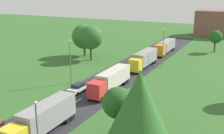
# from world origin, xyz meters

# --- Properties ---
(road) EXTENTS (10.00, 140.00, 0.06)m
(road) POSITION_xyz_m (0.00, 24.50, 0.03)
(road) COLOR #2B2B30
(road) RESTS_ON ground
(lane_marking_centre) EXTENTS (0.16, 119.76, 0.01)m
(lane_marking_centre) POSITION_xyz_m (0.00, 19.90, 0.07)
(lane_marking_centre) COLOR white
(lane_marking_centre) RESTS_ON road
(truck_lead) EXTENTS (2.66, 11.83, 3.78)m
(truck_lead) POSITION_xyz_m (2.26, 12.80, 2.19)
(truck_lead) COLOR yellow
(truck_lead) RESTS_ON road
(truck_second) EXTENTS (2.60, 12.41, 3.58)m
(truck_second) POSITION_xyz_m (2.61, 30.89, 2.10)
(truck_second) COLOR red
(truck_second) RESTS_ON road
(truck_third) EXTENTS (2.53, 12.25, 3.70)m
(truck_third) POSITION_xyz_m (2.42, 48.25, 2.16)
(truck_third) COLOR yellow
(truck_third) RESTS_ON road
(truck_fourth) EXTENTS (2.65, 12.93, 3.42)m
(truck_fourth) POSITION_xyz_m (2.49, 65.19, 2.06)
(truck_fourth) COLOR orange
(truck_fourth) RESTS_ON road
(car_second) EXTENTS (1.93, 4.53, 1.50)m
(car_second) POSITION_xyz_m (-2.17, 19.94, 0.84)
(car_second) COLOR black
(car_second) RESTS_ON road
(car_third) EXTENTS (1.98, 4.27, 1.52)m
(car_third) POSITION_xyz_m (-2.23, 27.55, 0.85)
(car_third) COLOR white
(car_third) RESTS_ON road
(lamppost_lead) EXTENTS (0.36, 0.36, 7.34)m
(lamppost_lead) POSITION_xyz_m (6.47, 7.19, 4.14)
(lamppost_lead) COLOR slate
(lamppost_lead) RESTS_ON ground
(lamppost_second) EXTENTS (0.36, 0.36, 8.62)m
(lamppost_second) POSITION_xyz_m (-6.18, 31.12, 4.79)
(lamppost_second) COLOR slate
(lamppost_second) RESTS_ON ground
(lamppost_third) EXTENTS (0.36, 0.36, 9.10)m
(lamppost_third) POSITION_xyz_m (6.05, 50.85, 5.04)
(lamppost_third) COLOR slate
(lamppost_third) RESTS_ON ground
(tree_birch) EXTENTS (6.63, 6.63, 10.14)m
(tree_birch) POSITION_xyz_m (15.16, 12.65, 6.48)
(tree_birch) COLOR #513823
(tree_birch) RESTS_ON ground
(tree_maple) EXTENTS (6.13, 6.13, 9.02)m
(tree_maple) POSITION_xyz_m (-12.32, 48.96, 5.94)
(tree_maple) COLOR #513823
(tree_maple) RESTS_ON ground
(tree_elm) EXTENTS (3.81, 3.81, 6.80)m
(tree_elm) POSITION_xyz_m (11.33, 15.72, 4.85)
(tree_elm) COLOR #513823
(tree_elm) RESTS_ON ground
(tree_ash) EXTENTS (6.68, 6.68, 8.70)m
(tree_ash) POSITION_xyz_m (-16.41, 52.40, 5.34)
(tree_ash) COLOR #513823
(tree_ash) RESTS_ON ground
(tree_lime) EXTENTS (3.78, 3.78, 6.45)m
(tree_lime) POSITION_xyz_m (14.79, 73.16, 4.52)
(tree_lime) COLOR #513823
(tree_lime) RESTS_ON ground
(distant_building) EXTENTS (14.91, 9.55, 9.72)m
(distant_building) POSITION_xyz_m (10.72, 104.81, 4.86)
(distant_building) COLOR brown
(distant_building) RESTS_ON ground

